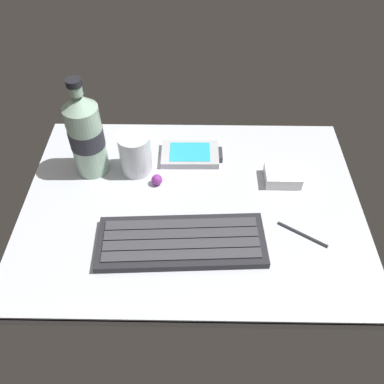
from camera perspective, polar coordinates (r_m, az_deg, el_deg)
name	(u,v)px	position (r cm, az deg, el deg)	size (l,w,h in cm)	color
ground_plane	(192,207)	(79.21, 0.00, -2.10)	(64.00, 48.00, 2.80)	silver
keyboard	(181,242)	(71.91, -1.47, -6.84)	(29.51, 12.42, 1.70)	#232328
handheld_device	(191,154)	(87.34, -0.17, 5.21)	(12.87, 7.75, 1.50)	#B7BABF
juice_cup	(135,155)	(83.20, -7.81, 5.09)	(6.40, 6.40, 8.50)	silver
water_bottle	(86,134)	(81.84, -14.44, 7.75)	(6.73, 6.73, 20.80)	#9EC1A8
charger_block	(283,176)	(83.89, 12.39, 2.18)	(7.00, 5.60, 2.40)	white
trackball_mouse	(157,180)	(81.62, -4.87, 1.70)	(2.20, 2.20, 2.20)	purple
stylus_pen	(303,234)	(76.06, 15.02, -5.56)	(0.70, 0.70, 9.50)	#26262B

